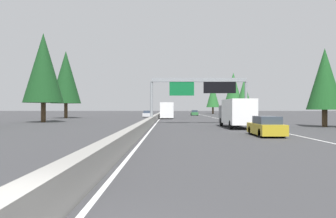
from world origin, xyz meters
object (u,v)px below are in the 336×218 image
Objects in this scene: conifer_right_near at (325,79)px; conifer_right_mid at (244,94)px; box_truck_mid_center at (236,112)px; minivan_mid_left at (168,111)px; sedan_distant_b at (194,113)px; conifer_right_far at (233,89)px; oncoming_near at (147,114)px; bus_far_center at (167,110)px; conifer_left_near at (43,68)px; pickup_far_right at (167,112)px; sedan_mid_right at (169,114)px; conifer_left_mid at (66,77)px; sign_gantry_overhead at (200,87)px; sedan_far_left at (266,127)px; conifer_right_distant at (213,96)px.

conifer_right_near is 35.59m from conifer_right_mid.
minivan_mid_left is (75.44, 7.39, -0.66)m from box_truck_mid_center.
conifer_right_near is (-53.38, -10.00, 4.54)m from sedan_distant_b.
conifer_right_far reaches higher than minivan_mid_left.
box_truck_mid_center is at bearing 16.93° from oncoming_near.
conifer_left_near reaches higher than bus_far_center.
oncoming_near is at bearing 30.23° from conifer_right_near.
conifer_right_far is at bearing -124.03° from minivan_mid_left.
conifer_right_mid is (-12.13, -16.78, 4.08)m from pickup_far_right.
conifer_left_mid reaches higher than sedan_mid_right.
sign_gantry_overhead is 2.88× the size of sedan_mid_right.
bus_far_center is 0.89× the size of conifer_left_near.
sedan_far_left is at bearing 170.65° from conifer_right_far.
conifer_right_far reaches higher than sedan_far_left.
minivan_mid_left is at bearing -0.10° from pickup_far_right.
sedan_mid_right is 1.00× the size of oncoming_near.
conifer_right_far reaches higher than sedan_mid_right.
conifer_right_near is at bearing -129.00° from conifer_left_mid.
bus_far_center reaches higher than minivan_mid_left.
conifer_left_near is (-24.11, 34.52, 2.84)m from conifer_right_mid.
conifer_right_mid is at bearing -23.24° from sign_gantry_overhead.
minivan_mid_left is 0.40× the size of conifer_right_far.
pickup_far_right is at bearing 2.71° from sedan_mid_right.
box_truck_mid_center is 1.93× the size of sedan_mid_right.
conifer_right_mid is at bearing -70.78° from bus_far_center.
conifer_left_mid reaches higher than box_truck_mid_center.
sedan_distant_b and sedan_mid_right have the same top height.
conifer_right_distant is (42.01, 1.05, 1.33)m from conifer_right_mid.
oncoming_near is (7.73, 4.44, -1.03)m from bus_far_center.
pickup_far_right is at bearing 8.59° from box_truck_mid_center.
conifer_right_far is at bearing -32.09° from bus_far_center.
conifer_left_mid is (-6.73, 16.13, 7.63)m from oncoming_near.
oncoming_near is (49.00, 12.00, 0.00)m from sedan_far_left.
oncoming_near is at bearing -67.34° from conifer_left_mid.
conifer_left_near is (-18.26, 17.75, 6.12)m from bus_far_center.
conifer_left_mid is (-46.86, 36.28, 1.98)m from conifer_right_distant.
sedan_distant_b is at bearing 143.39° from oncoming_near.
minivan_mid_left is at bearing 5.60° from box_truck_mid_center.
sedan_far_left is 85.78m from minivan_mid_left.
conifer_left_mid is (-22.65, 27.95, 7.63)m from sedan_distant_b.
conifer_right_near is at bearing -149.69° from bus_far_center.
conifer_right_near reaches higher than sign_gantry_overhead.
conifer_right_distant is (29.88, -15.73, 5.42)m from pickup_far_right.
sedan_distant_b is 0.51× the size of conifer_right_near.
sedan_far_left is 41.97m from bus_far_center.
box_truck_mid_center is at bearing 169.06° from conifer_right_far.
box_truck_mid_center is (-8.44, -2.97, -3.15)m from sign_gantry_overhead.
conifer_right_mid is at bearing 173.88° from conifer_right_far.
sedan_distant_b is 0.53× the size of conifer_right_mid.
conifer_left_mid is (0.99, 20.57, 6.60)m from bus_far_center.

